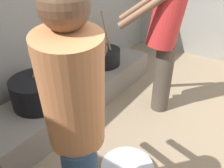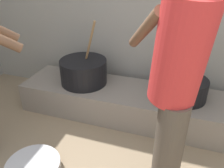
{
  "view_description": "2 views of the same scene",
  "coord_description": "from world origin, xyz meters",
  "px_view_note": "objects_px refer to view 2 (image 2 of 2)",
  "views": [
    {
      "loc": [
        -1.81,
        0.2,
        1.66
      ],
      "look_at": [
        -0.48,
        1.11,
        0.72
      ],
      "focal_mm": 37.1,
      "sensor_mm": 36.0,
      "label": 1
    },
    {
      "loc": [
        0.38,
        -0.22,
        1.56
      ],
      "look_at": [
        -0.02,
        0.98,
        0.87
      ],
      "focal_mm": 36.78,
      "sensor_mm": 36.0,
      "label": 2
    }
  ],
  "objects_px": {
    "cook_in_red_shirt": "(176,79)",
    "metal_mixing_bowl": "(33,167)",
    "cooking_pot_secondary": "(84,71)",
    "cooking_pot_main": "(184,88)"
  },
  "relations": [
    {
      "from": "cooking_pot_main",
      "to": "cook_in_red_shirt",
      "type": "distance_m",
      "value": 0.99
    },
    {
      "from": "metal_mixing_bowl",
      "to": "cook_in_red_shirt",
      "type": "bearing_deg",
      "value": 11.28
    },
    {
      "from": "cook_in_red_shirt",
      "to": "metal_mixing_bowl",
      "type": "height_order",
      "value": "cook_in_red_shirt"
    },
    {
      "from": "cooking_pot_main",
      "to": "cooking_pot_secondary",
      "type": "distance_m",
      "value": 1.09
    },
    {
      "from": "cook_in_red_shirt",
      "to": "metal_mixing_bowl",
      "type": "xyz_separation_m",
      "value": [
        -1.02,
        -0.2,
        -0.89
      ]
    },
    {
      "from": "cooking_pot_secondary",
      "to": "cook_in_red_shirt",
      "type": "relative_size",
      "value": 0.44
    },
    {
      "from": "cooking_pot_secondary",
      "to": "metal_mixing_bowl",
      "type": "height_order",
      "value": "cooking_pot_secondary"
    },
    {
      "from": "cooking_pot_secondary",
      "to": "cook_in_red_shirt",
      "type": "bearing_deg",
      "value": -39.35
    },
    {
      "from": "cooking_pot_main",
      "to": "cooking_pot_secondary",
      "type": "height_order",
      "value": "cooking_pot_secondary"
    },
    {
      "from": "cooking_pot_secondary",
      "to": "cook_in_red_shirt",
      "type": "height_order",
      "value": "cook_in_red_shirt"
    }
  ]
}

